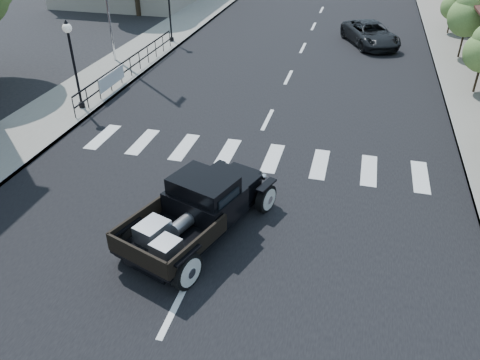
# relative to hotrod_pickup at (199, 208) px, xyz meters

# --- Properties ---
(ground) EXTENTS (120.00, 120.00, 0.00)m
(ground) POSITION_rel_hotrod_pickup_xyz_m (0.28, 0.47, -0.84)
(ground) COLOR black
(ground) RESTS_ON ground
(road) EXTENTS (14.00, 80.00, 0.02)m
(road) POSITION_rel_hotrod_pickup_xyz_m (0.28, 15.47, -0.83)
(road) COLOR black
(road) RESTS_ON ground
(road_markings) EXTENTS (12.00, 60.00, 0.06)m
(road_markings) POSITION_rel_hotrod_pickup_xyz_m (0.28, 10.47, -0.84)
(road_markings) COLOR silver
(road_markings) RESTS_ON ground
(sidewalk_left) EXTENTS (3.00, 80.00, 0.15)m
(sidewalk_left) POSITION_rel_hotrod_pickup_xyz_m (-8.22, 15.47, -0.77)
(sidewalk_left) COLOR #99978B
(sidewalk_left) RESTS_ON ground
(sidewalk_right) EXTENTS (3.00, 80.00, 0.15)m
(sidewalk_right) POSITION_rel_hotrod_pickup_xyz_m (8.78, 15.47, -0.77)
(sidewalk_right) COLOR gray
(sidewalk_right) RESTS_ON ground
(railing) EXTENTS (0.08, 10.00, 1.00)m
(railing) POSITION_rel_hotrod_pickup_xyz_m (-7.02, 10.47, -0.19)
(railing) COLOR black
(railing) RESTS_ON sidewalk_left
(banner) EXTENTS (0.04, 2.20, 0.60)m
(banner) POSITION_rel_hotrod_pickup_xyz_m (-6.94, 8.47, -0.39)
(banner) COLOR silver
(banner) RESTS_ON sidewalk_left
(lamp_post_b) EXTENTS (0.36, 0.36, 3.51)m
(lamp_post_b) POSITION_rel_hotrod_pickup_xyz_m (-7.32, 6.47, 1.06)
(lamp_post_b) COLOR black
(lamp_post_b) RESTS_ON sidewalk_left
(lamp_post_c) EXTENTS (0.36, 0.36, 3.51)m
(lamp_post_c) POSITION_rel_hotrod_pickup_xyz_m (-7.32, 16.47, 1.06)
(lamp_post_c) COLOR black
(lamp_post_c) RESTS_ON sidewalk_left
(small_tree_d) EXTENTS (2.01, 2.01, 3.36)m
(small_tree_d) POSITION_rel_hotrod_pickup_xyz_m (8.58, 17.49, 0.99)
(small_tree_d) COLOR #587E3A
(small_tree_d) RESTS_ON sidewalk_right
(small_tree_e) EXTENTS (1.49, 1.49, 2.48)m
(small_tree_e) POSITION_rel_hotrod_pickup_xyz_m (8.58, 22.49, 0.55)
(small_tree_e) COLOR #587E3A
(small_tree_e) RESTS_ON sidewalk_right
(hotrod_pickup) EXTENTS (3.74, 5.33, 1.68)m
(hotrod_pickup) POSITION_rel_hotrod_pickup_xyz_m (0.00, 0.00, 0.00)
(hotrod_pickup) COLOR black
(hotrod_pickup) RESTS_ON ground
(second_car) EXTENTS (3.86, 5.11, 1.29)m
(second_car) POSITION_rel_hotrod_pickup_xyz_m (3.93, 19.03, -0.20)
(second_car) COLOR black
(second_car) RESTS_ON ground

